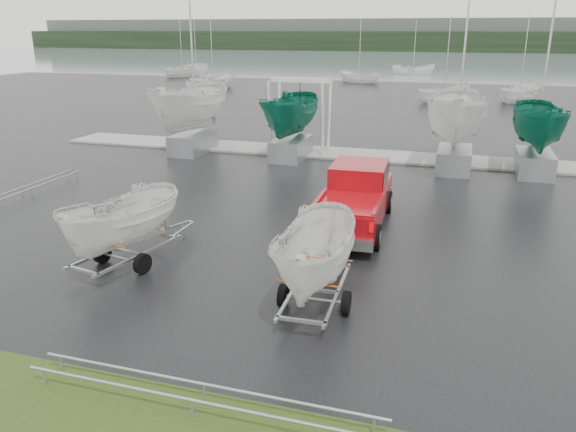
% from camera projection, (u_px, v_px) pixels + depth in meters
% --- Properties ---
extents(ground_plane, '(120.00, 120.00, 0.00)m').
position_uv_depth(ground_plane, '(214.00, 225.00, 20.11)').
color(ground_plane, black).
rests_on(ground_plane, ground).
extents(lake, '(300.00, 300.00, 0.00)m').
position_uv_depth(lake, '(425.00, 65.00, 110.71)').
color(lake, gray).
rests_on(lake, ground).
extents(dock, '(30.00, 3.00, 0.12)m').
position_uv_depth(dock, '(309.00, 152.00, 31.87)').
color(dock, gray).
rests_on(dock, ground).
extents(treeline, '(300.00, 8.00, 6.00)m').
position_uv_depth(treeline, '(442.00, 42.00, 173.17)').
color(treeline, black).
rests_on(treeline, ground).
extents(far_hill, '(300.00, 6.00, 10.00)m').
position_uv_depth(far_hill, '(444.00, 35.00, 179.78)').
color(far_hill, '#4C5651').
rests_on(far_hill, ground).
extents(pickup_truck, '(2.48, 6.26, 2.05)m').
position_uv_depth(pickup_truck, '(356.00, 195.00, 19.90)').
color(pickup_truck, maroon).
rests_on(pickup_truck, ground).
extents(trailer_hitched, '(1.84, 3.64, 5.18)m').
position_uv_depth(trailer_hitched, '(318.00, 200.00, 13.30)').
color(trailer_hitched, '#989AA0').
rests_on(trailer_hitched, ground).
extents(trailer_parked, '(2.01, 3.77, 4.97)m').
position_uv_depth(trailer_parked, '(119.00, 177.00, 15.79)').
color(trailer_parked, '#989AA0').
rests_on(trailer_parked, ground).
extents(boat_hoist, '(3.30, 2.18, 4.12)m').
position_uv_depth(boat_hoist, '(300.00, 105.00, 31.20)').
color(boat_hoist, silver).
rests_on(boat_hoist, ground).
extents(keelboat_0, '(2.80, 3.20, 10.98)m').
position_uv_depth(keelboat_0, '(189.00, 72.00, 30.43)').
color(keelboat_0, '#989AA0').
rests_on(keelboat_0, ground).
extents(keelboat_1, '(2.38, 3.20, 7.43)m').
position_uv_depth(keelboat_1, '(291.00, 88.00, 29.21)').
color(keelboat_1, '#989AA0').
rests_on(keelboat_1, ground).
extents(keelboat_2, '(2.84, 3.20, 11.03)m').
position_uv_depth(keelboat_2, '(462.00, 77.00, 26.41)').
color(keelboat_2, '#989AA0').
rests_on(keelboat_2, ground).
extents(keelboat_3, '(2.35, 3.20, 10.51)m').
position_uv_depth(keelboat_3, '(544.00, 96.00, 25.90)').
color(keelboat_3, '#989AA0').
rests_on(keelboat_3, ground).
extents(mast_rack_0, '(0.56, 6.50, 0.06)m').
position_uv_depth(mast_rack_0, '(26.00, 188.00, 23.44)').
color(mast_rack_0, '#989AA0').
rests_on(mast_rack_0, ground).
extents(mast_rack_2, '(7.00, 0.56, 0.06)m').
position_uv_depth(mast_rack_2, '(198.00, 392.00, 10.27)').
color(mast_rack_2, '#989AA0').
rests_on(mast_rack_2, ground).
extents(moored_boat_0, '(3.41, 3.45, 11.53)m').
position_uv_depth(moored_boat_0, '(213.00, 89.00, 65.98)').
color(moored_boat_0, silver).
rests_on(moored_boat_0, ground).
extents(moored_boat_1, '(3.14, 3.11, 11.10)m').
position_uv_depth(moored_boat_1, '(359.00, 83.00, 73.54)').
color(moored_boat_1, silver).
rests_on(moored_boat_1, ground).
extents(moored_boat_2, '(3.53, 3.53, 11.28)m').
position_uv_depth(moored_boat_2, '(444.00, 101.00, 54.56)').
color(moored_boat_2, silver).
rests_on(moored_boat_2, ground).
extents(moored_boat_4, '(3.23, 3.28, 11.49)m').
position_uv_depth(moored_boat_4, '(183.00, 77.00, 82.71)').
color(moored_boat_4, silver).
rests_on(moored_boat_4, ground).
extents(moored_boat_5, '(2.73, 2.67, 11.30)m').
position_uv_depth(moored_boat_5, '(413.00, 75.00, 86.54)').
color(moored_boat_5, silver).
rests_on(moored_boat_5, ground).
extents(moored_boat_6, '(2.71, 2.78, 11.43)m').
position_uv_depth(moored_boat_6, '(197.00, 74.00, 87.88)').
color(moored_boat_6, silver).
rests_on(moored_boat_6, ground).
extents(moored_boat_7, '(3.61, 3.65, 11.60)m').
position_uv_depth(moored_boat_7, '(519.00, 101.00, 54.59)').
color(moored_boat_7, silver).
rests_on(moored_boat_7, ground).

